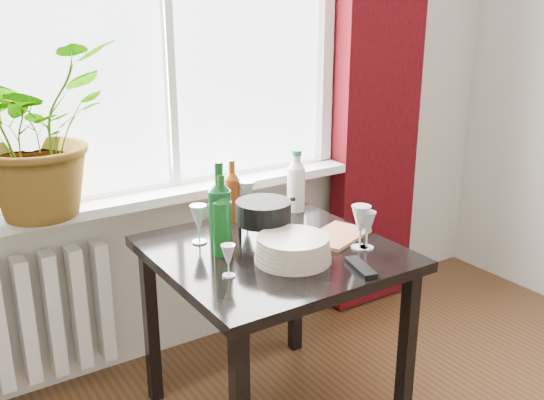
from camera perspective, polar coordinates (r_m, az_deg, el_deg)
window at (r=2.65m, az=-10.11°, el=17.42°), size 1.72×0.08×1.62m
windowsill at (r=2.71m, az=-8.62°, el=0.82°), size 1.72×0.20×0.04m
curtain at (r=3.20m, az=10.09°, el=12.04°), size 0.50×0.12×2.56m
radiator at (r=2.71m, az=-23.22°, el=-10.70°), size 0.80×0.10×0.55m
table at (r=2.32m, az=0.13°, el=-6.66°), size 0.85×0.85×0.74m
potted_plant at (r=2.41m, az=-21.41°, el=6.04°), size 0.77×0.75×0.65m
wine_bottle_left at (r=2.19m, az=-4.94°, el=-0.69°), size 0.09×0.09×0.35m
wine_bottle_right at (r=2.18m, az=-4.73°, el=-1.46°), size 0.09×0.09×0.30m
bottle_amber at (r=2.53m, az=-3.77°, el=0.94°), size 0.07×0.07×0.27m
cleaning_bottle at (r=2.65m, az=2.28°, el=1.84°), size 0.08×0.08×0.28m
wineglass_front_right at (r=2.28m, az=8.33°, el=-2.50°), size 0.09×0.09×0.17m
wineglass_far_right at (r=2.28m, az=8.95°, el=-2.80°), size 0.07×0.07×0.15m
wineglass_back_center at (r=2.54m, az=-2.38°, el=-0.02°), size 0.09×0.09×0.18m
wineglass_back_left at (r=2.32m, az=-6.90°, el=-2.23°), size 0.09×0.09×0.15m
wineglass_front_left at (r=2.04m, az=-4.13°, el=-5.71°), size 0.05×0.05×0.12m
plate_stack at (r=2.16m, az=1.98°, el=-4.65°), size 0.34×0.34×0.09m
fondue_pot at (r=2.31m, az=-0.81°, el=-2.05°), size 0.26×0.23×0.17m
tv_remote at (r=2.13m, az=8.32°, el=-6.29°), size 0.09×0.17×0.02m
cutting_board at (r=2.40m, az=6.13°, el=-3.36°), size 0.31×0.25×0.01m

